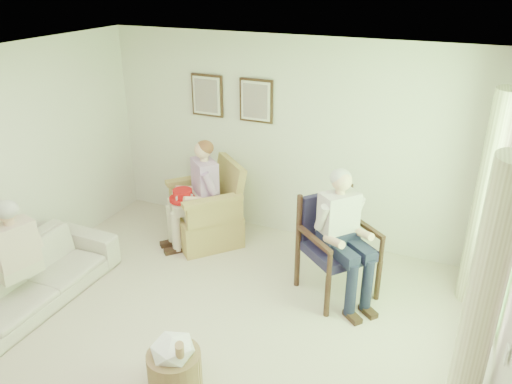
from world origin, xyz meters
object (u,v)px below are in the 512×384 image
at_px(wood_armchair, 341,241).
at_px(person_dark, 339,227).
at_px(person_wicker, 200,188).
at_px(hatbox, 174,363).
at_px(sofa, 31,278).
at_px(person_sofa, 10,252).
at_px(wicker_armchair, 207,216).
at_px(red_hat, 183,196).

height_order(wood_armchair, person_dark, person_dark).
bearing_deg(person_wicker, hatbox, -24.20).
distance_m(person_dark, hatbox, 2.11).
bearing_deg(wood_armchair, sofa, 158.08).
height_order(person_sofa, hatbox, person_sofa).
bearing_deg(hatbox, person_sofa, 173.02).
xyz_separation_m(wood_armchair, hatbox, (-0.89, -2.00, -0.34)).
bearing_deg(wicker_armchair, person_dark, 25.38).
height_order(wood_armchair, red_hat, wood_armchair).
bearing_deg(sofa, person_dark, -64.64).
bearing_deg(person_wicker, wicker_armchair, 131.79).
height_order(wicker_armchair, red_hat, wicker_armchair).
distance_m(wood_armchair, person_wicker, 1.91).
bearing_deg(sofa, wood_armchair, -61.84).
xyz_separation_m(person_wicker, person_dark, (1.88, -0.41, 0.05)).
relative_size(wood_armchair, red_hat, 3.24).
bearing_deg(person_sofa, hatbox, 97.63).
height_order(red_hat, hatbox, red_hat).
distance_m(wicker_armchair, wood_armchair, 1.94).
bearing_deg(person_wicker, wood_armchair, 34.74).
distance_m(wood_armchair, person_dark, 0.31).
distance_m(wicker_armchair, sofa, 2.22).
relative_size(wood_armchair, hatbox, 1.61).
relative_size(person_wicker, person_dark, 0.95).
xyz_separation_m(person_sofa, hatbox, (2.05, -0.25, -0.44)).
bearing_deg(hatbox, red_hat, 119.15).
bearing_deg(person_sofa, red_hat, 168.99).
xyz_separation_m(person_dark, red_hat, (-2.05, 0.27, -0.14)).
relative_size(person_dark, red_hat, 4.24).
xyz_separation_m(wood_armchair, person_dark, (0.00, -0.18, 0.26)).
xyz_separation_m(sofa, person_wicker, (1.06, 1.81, 0.51)).
distance_m(wicker_armchair, red_hat, 0.50).
relative_size(sofa, person_dark, 1.38).
relative_size(sofa, person_sofa, 1.59).
relative_size(wood_armchair, person_wicker, 0.80).
bearing_deg(wicker_armchair, person_wicker, -48.21).
bearing_deg(person_wicker, sofa, -78.56).
xyz_separation_m(wicker_armchair, person_sofa, (-1.06, -2.12, 0.36)).
xyz_separation_m(wicker_armchair, person_dark, (1.88, -0.55, 0.52)).
height_order(wood_armchair, sofa, wood_armchair).
bearing_deg(wood_armchair, red_hat, 127.29).
xyz_separation_m(red_hat, hatbox, (1.17, -2.09, -0.45)).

